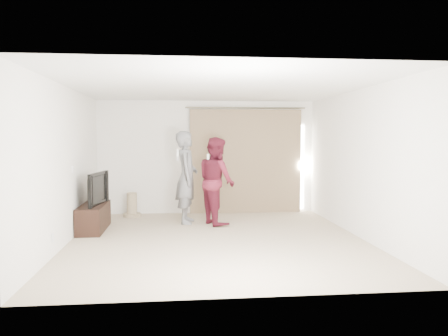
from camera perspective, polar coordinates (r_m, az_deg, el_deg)
The scene contains 10 objects.
floor at distance 7.60m, azimuth -0.87°, elevation -9.34°, with size 5.50×5.50×0.00m, color tan.
wall_back at distance 10.15m, azimuth -2.23°, elevation 1.43°, with size 5.00×0.04×2.60m, color white.
wall_left at distance 7.61m, azimuth -19.97°, elevation 0.33°, with size 0.04×5.50×2.60m.
ceiling at distance 7.45m, azimuth -0.89°, elevation 10.52°, with size 5.00×5.50×0.01m, color white.
curtain at distance 10.19m, azimuth 2.93°, elevation 0.89°, with size 2.80×0.11×2.46m.
tv_console at distance 8.67m, azimuth -16.66°, elevation -6.20°, with size 0.44×1.28×0.49m, color black.
tv at distance 8.59m, azimuth -16.73°, elevation -2.57°, with size 1.06×0.14×0.61m, color black.
scratching_post at distance 9.95m, azimuth -11.94°, elevation -4.99°, with size 0.40×0.40×0.53m.
person_man at distance 8.96m, azimuth -4.90°, elevation -1.21°, with size 0.51×0.72×1.89m.
person_woman at distance 8.84m, azimuth -0.98°, elevation -1.65°, with size 0.92×1.04×1.77m.
Camera 1 is at (-0.65, -7.37, 1.75)m, focal length 35.00 mm.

